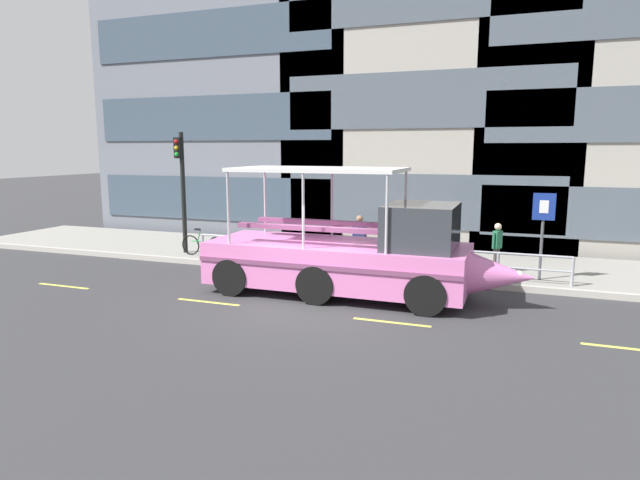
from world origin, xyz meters
The scene contains 11 objects.
ground_plane centered at (0.00, 0.00, 0.00)m, with size 120.00×120.00×0.00m, color #333335.
sidewalk centered at (0.00, 5.60, 0.09)m, with size 32.00×4.80×0.18m, color gray.
curb_edge centered at (0.00, 3.11, 0.09)m, with size 32.00×0.18×0.18m, color #B2ADA3.
lane_centreline centered at (0.00, -0.80, 0.00)m, with size 25.80×0.12×0.01m.
curb_guardrail centered at (0.61, 3.45, 0.74)m, with size 11.75×0.09×0.83m.
traffic_light_pole centered at (-6.33, 3.99, 2.78)m, with size 0.24×0.46×4.30m.
parking_sign centered at (5.63, 3.98, 1.87)m, with size 0.60×0.12×2.49m.
leaned_bicycle centered at (-5.36, 3.71, 0.56)m, with size 1.74×0.46×0.96m.
duck_tour_boat centered at (0.93, 1.16, 1.08)m, with size 8.66×2.59×3.40m.
pedestrian_near_bow centered at (4.42, 4.49, 1.10)m, with size 0.29×0.38×1.52m.
pedestrian_mid_left centered at (0.20, 4.16, 1.15)m, with size 0.46×0.22×1.61m.
Camera 1 is at (4.97, -12.48, 3.89)m, focal length 30.50 mm.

